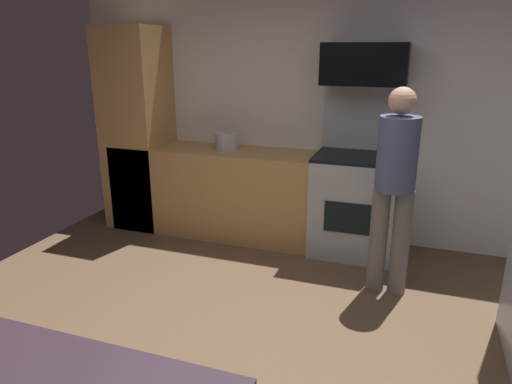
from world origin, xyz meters
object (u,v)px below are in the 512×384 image
object	(u,v)px
person_cook	(395,183)
oven_range	(355,199)
microwave	(365,64)
stock_pot	(227,141)

from	to	relation	value
person_cook	oven_range	bearing A→B (deg)	117.79
person_cook	microwave	bearing A→B (deg)	115.21
microwave	oven_range	bearing A→B (deg)	-90.00
oven_range	person_cook	distance (m)	0.89
microwave	stock_pot	size ratio (longest dim) A/B	3.03
oven_range	microwave	xyz separation A→B (m)	(-0.00, 0.08, 1.23)
oven_range	person_cook	bearing A→B (deg)	-62.21
person_cook	stock_pot	bearing A→B (deg)	156.97
oven_range	stock_pot	size ratio (longest dim) A/B	6.41
person_cook	stock_pot	size ratio (longest dim) A/B	6.65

